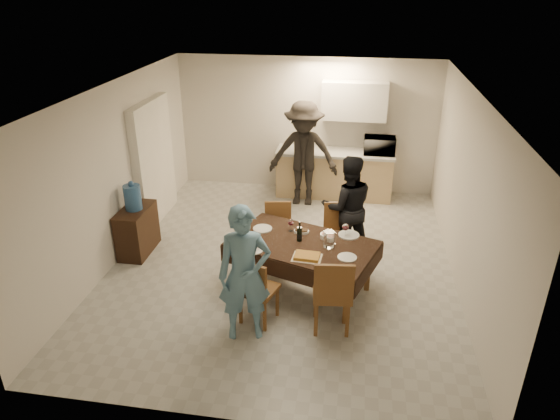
{
  "coord_description": "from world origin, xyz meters",
  "views": [
    {
      "loc": [
        0.98,
        -6.43,
        3.97
      ],
      "look_at": [
        0.01,
        -0.3,
        1.02
      ],
      "focal_mm": 32.0,
      "sensor_mm": 36.0,
      "label": 1
    }
  ],
  "objects": [
    {
      "name": "stub_partition",
      "position": [
        -2.42,
        1.2,
        1.05
      ],
      "size": [
        0.15,
        1.4,
        2.1
      ],
      "primitive_type": "cube",
      "color": "white",
      "rests_on": "floor"
    },
    {
      "name": "chair_far_right",
      "position": [
        0.82,
        0.01,
        0.57
      ],
      "size": [
        0.48,
        0.48,
        0.5
      ],
      "rotation": [
        0.0,
        0.0,
        3.29
      ],
      "color": "brown",
      "rests_on": "floor"
    },
    {
      "name": "water_pitcher",
      "position": [
        0.72,
        -0.7,
        0.84
      ],
      "size": [
        0.14,
        0.14,
        0.22
      ],
      "primitive_type": "cylinder",
      "color": "white",
      "rests_on": "dining_table"
    },
    {
      "name": "console",
      "position": [
        -2.28,
        -0.02,
        0.37
      ],
      "size": [
        0.4,
        0.8,
        0.74
      ],
      "primitive_type": "cube",
      "color": "black",
      "rests_on": "floor"
    },
    {
      "name": "water_jug",
      "position": [
        -2.28,
        -0.02,
        0.93
      ],
      "size": [
        0.26,
        0.26,
        0.38
      ],
      "primitive_type": "cylinder",
      "color": "#3A6CAB",
      "rests_on": "console"
    },
    {
      "name": "person_kitchen",
      "position": [
        0.04,
        2.23,
        0.98
      ],
      "size": [
        1.26,
        0.73,
        1.95
      ],
      "primitive_type": "imported",
      "color": "black",
      "rests_on": "floor"
    },
    {
      "name": "mushroom_dish",
      "position": [
        0.32,
        -0.37,
        0.75
      ],
      "size": [
        0.19,
        0.19,
        0.03
      ],
      "primitive_type": "cylinder",
      "color": "silver",
      "rests_on": "dining_table"
    },
    {
      "name": "floor",
      "position": [
        0.0,
        0.0,
        0.0
      ],
      "size": [
        5.0,
        6.0,
        0.02
      ],
      "primitive_type": "cube",
      "color": "#AEAEA9",
      "rests_on": "ground"
    },
    {
      "name": "dining_table",
      "position": [
        0.37,
        -0.65,
        0.7
      ],
      "size": [
        2.13,
        1.64,
        0.73
      ],
      "rotation": [
        0.0,
        0.0,
        -0.33
      ],
      "color": "black",
      "rests_on": "floor"
    },
    {
      "name": "chair_far_left",
      "position": [
        -0.08,
        0.02,
        0.54
      ],
      "size": [
        0.47,
        0.47,
        0.48
      ],
      "rotation": [
        0.0,
        0.0,
        3.32
      ],
      "color": "brown",
      "rests_on": "floor"
    },
    {
      "name": "chair_near_right",
      "position": [
        0.82,
        -1.5,
        0.62
      ],
      "size": [
        0.51,
        0.51,
        0.55
      ],
      "rotation": [
        0.0,
        0.0,
        0.11
      ],
      "color": "brown",
      "rests_on": "floor"
    },
    {
      "name": "ceiling",
      "position": [
        0.0,
        0.0,
        2.6
      ],
      "size": [
        5.0,
        6.0,
        0.02
      ],
      "primitive_type": "cube",
      "color": "white",
      "rests_on": "wall_back"
    },
    {
      "name": "plate_near_right",
      "position": [
        0.97,
        -0.95,
        0.74
      ],
      "size": [
        0.24,
        0.24,
        0.01
      ],
      "primitive_type": "cylinder",
      "color": "silver",
      "rests_on": "dining_table"
    },
    {
      "name": "kitchen_base_cabinet",
      "position": [
        0.6,
        2.68,
        0.43
      ],
      "size": [
        2.2,
        0.6,
        0.86
      ],
      "primitive_type": "cube",
      "color": "tan",
      "rests_on": "floor"
    },
    {
      "name": "wall_left",
      "position": [
        -2.5,
        0.0,
        1.3
      ],
      "size": [
        0.02,
        6.0,
        2.6
      ],
      "primitive_type": "cube",
      "color": "beige",
      "rests_on": "floor"
    },
    {
      "name": "wine_bottle",
      "position": [
        0.32,
        -0.6,
        0.87
      ],
      "size": [
        0.07,
        0.07,
        0.28
      ],
      "primitive_type": null,
      "color": "black",
      "rests_on": "dining_table"
    },
    {
      "name": "upper_cabinet",
      "position": [
        0.9,
        2.82,
        1.85
      ],
      "size": [
        1.2,
        0.34,
        0.7
      ],
      "primitive_type": "cube",
      "color": "silver",
      "rests_on": "wall_back"
    },
    {
      "name": "plate_far_left",
      "position": [
        -0.23,
        -0.35,
        0.74
      ],
      "size": [
        0.27,
        0.27,
        0.02
      ],
      "primitive_type": "cylinder",
      "color": "silver",
      "rests_on": "dining_table"
    },
    {
      "name": "wine_glass_b",
      "position": [
        0.92,
        -0.4,
        0.84
      ],
      "size": [
        0.09,
        0.09,
        0.21
      ],
      "primitive_type": null,
      "color": "white",
      "rests_on": "dining_table"
    },
    {
      "name": "wall_right",
      "position": [
        2.5,
        0.0,
        1.3
      ],
      "size": [
        0.02,
        6.0,
        2.6
      ],
      "primitive_type": "cube",
      "color": "beige",
      "rests_on": "floor"
    },
    {
      "name": "chair_near_left",
      "position": [
        -0.08,
        -1.49,
        0.56
      ],
      "size": [
        0.52,
        0.53,
        0.5
      ],
      "rotation": [
        0.0,
        0.0,
        -0.31
      ],
      "color": "brown",
      "rests_on": "floor"
    },
    {
      "name": "wall_back",
      "position": [
        0.0,
        3.0,
        1.3
      ],
      "size": [
        5.0,
        0.02,
        2.6
      ],
      "primitive_type": "cube",
      "color": "beige",
      "rests_on": "floor"
    },
    {
      "name": "savoury_tart",
      "position": [
        0.47,
        -1.03,
        0.76
      ],
      "size": [
        0.38,
        0.3,
        0.05
      ],
      "primitive_type": "cube",
      "rotation": [
        0.0,
        0.0,
        -0.07
      ],
      "color": "gold",
      "rests_on": "dining_table"
    },
    {
      "name": "wine_glass_c",
      "position": [
        0.17,
        -0.35,
        0.83
      ],
      "size": [
        0.08,
        0.08,
        0.19
      ],
      "primitive_type": null,
      "color": "white",
      "rests_on": "dining_table"
    },
    {
      "name": "wall_front",
      "position": [
        0.0,
        -3.0,
        1.3
      ],
      "size": [
        5.0,
        0.02,
        2.6
      ],
      "primitive_type": "cube",
      "color": "beige",
      "rests_on": "floor"
    },
    {
      "name": "person_near",
      "position": [
        -0.18,
        -1.7,
        0.85
      ],
      "size": [
        0.7,
        0.56,
        1.69
      ],
      "primitive_type": "imported",
      "rotation": [
        0.0,
        0.0,
        0.28
      ],
      "color": "#5D8CAC",
      "rests_on": "floor"
    },
    {
      "name": "person_far",
      "position": [
        0.92,
        0.4,
        0.81
      ],
      "size": [
        0.91,
        0.78,
        1.62
      ],
      "primitive_type": "imported",
      "rotation": [
        0.0,
        0.0,
        3.37
      ],
      "color": "black",
      "rests_on": "floor"
    },
    {
      "name": "microwave",
      "position": [
        1.42,
        2.68,
        1.07
      ],
      "size": [
        0.58,
        0.39,
        0.32
      ],
      "primitive_type": "imported",
      "rotation": [
        0.0,
        0.0,
        3.14
      ],
      "color": "silver",
      "rests_on": "kitchen_worktop"
    },
    {
      "name": "kitchen_worktop",
      "position": [
        0.6,
        2.68,
        0.89
      ],
      "size": [
        2.24,
        0.64,
        0.05
      ],
      "primitive_type": "cube",
      "color": "#B8B8B3",
      "rests_on": "kitchen_base_cabinet"
    },
    {
      "name": "plate_near_left",
      "position": [
        -0.23,
        -0.95,
        0.74
      ],
      "size": [
        0.25,
        0.25,
        0.01
      ],
      "primitive_type": "cylinder",
      "color": "silver",
      "rests_on": "dining_table"
    },
    {
      "name": "plate_far_right",
      "position": [
        0.97,
        -0.35,
        0.74
      ],
      "size": [
        0.29,
        0.29,
        0.02
      ],
      "primitive_type": "cylinder",
      "color": "silver",
      "rests_on": "dining_table"
    },
    {
      "name": "salad_bowl",
      "position": [
        0.67,
        -0.47,
        0.77
      ],
      "size": [
        0.16,
        0.16,
        0.06
      ],
      "primitive_type": "cylinder",
      "color": "silver",
      "rests_on": "dining_table"
    },
    {
      "name": "wine_glass_a",
      "position": [
        -0.18,
        -0.9,
        0.83
      ],
      "size": [
        0.09,
        0.09,
        0.2
      ],
      "primitive_type": null,
      "color": "white",
      "rests_on": "dining_table"
    }
  ]
}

